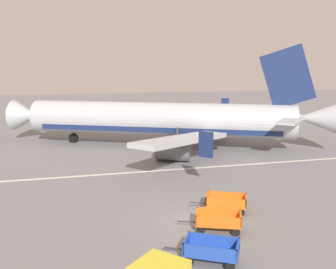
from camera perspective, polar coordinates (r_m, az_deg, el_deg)
name	(u,v)px	position (r m, az deg, el deg)	size (l,w,h in m)	color
ground_plane	(197,222)	(23.17, 4.41, -12.82)	(220.00, 220.00, 0.00)	slate
apron_stripe	(155,171)	(33.62, -1.98, -5.43)	(120.00, 0.36, 0.01)	silver
airplane	(168,120)	(43.26, -0.04, 2.20)	(35.35, 29.09, 11.34)	#B2B7BC
baggage_cart_nearest	(211,250)	(18.69, 6.45, -16.74)	(3.44, 2.47, 1.07)	#234CB2
baggage_cart_second_in_row	(218,221)	(21.90, 7.49, -12.59)	(3.57, 2.23, 1.07)	orange
baggage_cart_third_in_row	(226,202)	(24.68, 8.62, -9.95)	(3.52, 2.35, 1.07)	orange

